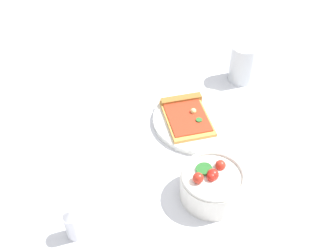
# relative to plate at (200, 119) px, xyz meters

# --- Properties ---
(ground_plane) EXTENTS (2.40, 2.40, 0.00)m
(ground_plane) POSITION_rel_plate_xyz_m (0.03, 0.06, -0.01)
(ground_plane) COLOR silver
(ground_plane) RESTS_ON ground
(plate) EXTENTS (0.23, 0.23, 0.01)m
(plate) POSITION_rel_plate_xyz_m (0.00, 0.00, 0.00)
(plate) COLOR silver
(plate) RESTS_ON ground_plane
(pizza_slice_main) EXTENTS (0.15, 0.17, 0.02)m
(pizza_slice_main) POSITION_rel_plate_xyz_m (0.03, 0.00, 0.01)
(pizza_slice_main) COLOR gold
(pizza_slice_main) RESTS_ON plate
(salad_bowl) EXTENTS (0.13, 0.13, 0.08)m
(salad_bowl) POSITION_rel_plate_xyz_m (-0.04, 0.21, 0.03)
(salad_bowl) COLOR white
(salad_bowl) RESTS_ON ground_plane
(soda_glass) EXTENTS (0.07, 0.07, 0.10)m
(soda_glass) POSITION_rel_plate_xyz_m (-0.10, -0.18, 0.04)
(soda_glass) COLOR silver
(soda_glass) RESTS_ON ground_plane
(paper_napkin) EXTENTS (0.16, 0.12, 0.00)m
(paper_napkin) POSITION_rel_plate_xyz_m (0.28, -0.08, -0.01)
(paper_napkin) COLOR white
(paper_napkin) RESTS_ON ground_plane
(pepper_shaker) EXTENTS (0.03, 0.03, 0.07)m
(pepper_shaker) POSITION_rel_plate_xyz_m (0.20, 0.34, 0.03)
(pepper_shaker) COLOR silver
(pepper_shaker) RESTS_ON ground_plane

